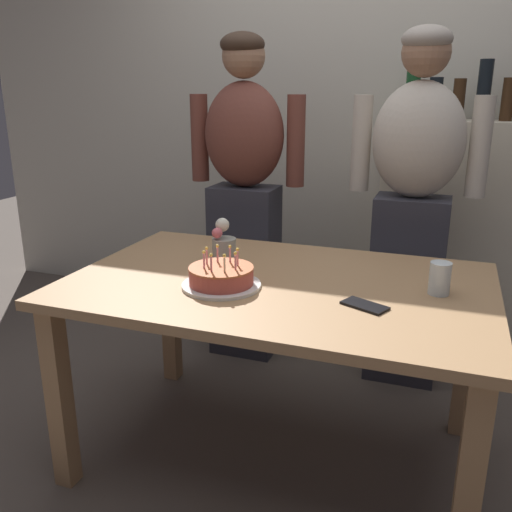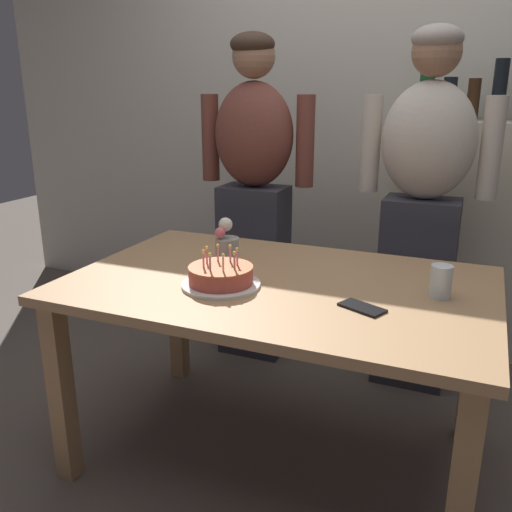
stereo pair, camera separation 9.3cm
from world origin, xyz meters
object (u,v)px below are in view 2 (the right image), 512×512
at_px(flower_vase, 227,246).
at_px(person_man_bearded, 254,195).
at_px(water_glass_near, 441,282).
at_px(birthday_cake, 221,277).
at_px(person_woman_cardigan, 422,209).
at_px(cell_phone, 362,308).

bearing_deg(flower_vase, person_man_bearded, 104.44).
distance_m(water_glass_near, flower_vase, 0.82).
distance_m(birthday_cake, person_woman_cardigan, 1.11).
height_order(water_glass_near, flower_vase, flower_vase).
distance_m(flower_vase, person_man_bearded, 0.73).
bearing_deg(flower_vase, person_woman_cardigan, 46.76).
xyz_separation_m(water_glass_near, cell_phone, (-0.22, -0.20, -0.05)).
bearing_deg(water_glass_near, person_man_bearded, 142.34).
bearing_deg(cell_phone, water_glass_near, 66.89).
xyz_separation_m(birthday_cake, person_woman_cardigan, (0.56, 0.95, 0.10)).
distance_m(birthday_cake, water_glass_near, 0.74).
relative_size(water_glass_near, person_man_bearded, 0.07).
bearing_deg(birthday_cake, person_man_bearded, 106.32).
distance_m(birthday_cake, cell_phone, 0.50).
bearing_deg(birthday_cake, water_glass_near, 14.55).
relative_size(birthday_cake, flower_vase, 1.53).
distance_m(birthday_cake, flower_vase, 0.27).
bearing_deg(person_woman_cardigan, flower_vase, 46.76).
bearing_deg(person_woman_cardigan, cell_phone, 86.31).
xyz_separation_m(birthday_cake, cell_phone, (0.50, -0.01, -0.03)).
xyz_separation_m(flower_vase, person_woman_cardigan, (0.66, 0.70, 0.06)).
bearing_deg(birthday_cake, flower_vase, 111.38).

